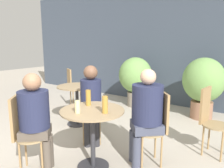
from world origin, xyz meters
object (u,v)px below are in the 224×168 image
bistro_chair_4 (210,116)px  beer_glass_1 (77,107)px  cafe_table_far (77,95)px  potted_plant_0 (135,77)px  bistro_chair_1 (91,106)px  bistro_chair_0 (157,122)px  beer_glass_2 (105,105)px  bistro_chair_3 (73,85)px  cafe_table_near (93,123)px  seated_person_0 (146,110)px  potted_plant_1 (203,83)px  bistro_chair_2 (23,128)px  seated_person_1 (91,98)px  seated_person_2 (36,115)px  beer_glass_0 (88,98)px

bistro_chair_4 → beer_glass_1: 1.81m
cafe_table_far → potted_plant_0: 1.72m
bistro_chair_1 → bistro_chair_4: same height
bistro_chair_0 → beer_glass_2: size_ratio=4.71×
bistro_chair_1 → bistro_chair_3: (-1.48, 1.04, 0.00)m
cafe_table_near → seated_person_0: 0.67m
bistro_chair_3 → potted_plant_1: potted_plant_1 is taller
bistro_chair_2 → potted_plant_0: 3.19m
potted_plant_1 → beer_glass_1: bearing=-103.2°
bistro_chair_3 → bistro_chair_4: bearing=-157.9°
bistro_chair_2 → seated_person_1: (0.15, 1.03, 0.17)m
seated_person_2 → potted_plant_1: (1.10, 3.11, 0.03)m
seated_person_0 → beer_glass_1: 0.84m
bistro_chair_3 → seated_person_2: seated_person_2 is taller
bistro_chair_2 → seated_person_1: bearing=-50.7°
seated_person_1 → seated_person_2: 0.93m
bistro_chair_1 → bistro_chair_3: size_ratio=1.00×
cafe_table_far → bistro_chair_2: bearing=-67.8°
bistro_chair_0 → seated_person_2: 1.47m
bistro_chair_1 → potted_plant_1: size_ratio=0.75×
bistro_chair_0 → beer_glass_1: (-0.64, -0.74, 0.27)m
beer_glass_1 → potted_plant_0: bearing=107.2°
bistro_chair_2 → potted_plant_0: bearing=-36.6°
cafe_table_near → bistro_chair_2: bistro_chair_2 is taller
cafe_table_near → bistro_chair_3: bearing=141.2°
cafe_table_far → bistro_chair_1: 0.74m
potted_plant_1 → seated_person_0: bearing=-93.5°
beer_glass_2 → potted_plant_1: bearing=81.1°
bistro_chair_2 → potted_plant_0: size_ratio=0.78×
bistro_chair_2 → beer_glass_0: 0.84m
beer_glass_0 → beer_glass_1: size_ratio=1.37×
bistro_chair_3 → cafe_table_near: bearing=171.1°
bistro_chair_0 → cafe_table_far: bearing=-145.0°
seated_person_2 → beer_glass_0: bearing=-72.4°
cafe_table_near → cafe_table_far: (-1.19, 0.94, -0.01)m
cafe_table_near → cafe_table_far: size_ratio=1.04×
cafe_table_near → seated_person_1: (-0.44, 0.48, 0.15)m
cafe_table_far → seated_person_1: seated_person_1 is taller
bistro_chair_2 → seated_person_2: (0.11, 0.10, 0.16)m
beer_glass_1 → potted_plant_0: 2.95m
bistro_chair_3 → seated_person_1: bearing=174.0°
cafe_table_far → beer_glass_2: (1.39, -0.95, 0.28)m
bistro_chair_3 → beer_glass_1: bistro_chair_3 is taller
cafe_table_far → potted_plant_1: (1.81, 1.73, 0.17)m
beer_glass_2 → bistro_chair_0: bearing=54.6°
beer_glass_1 → beer_glass_2: size_ratio=0.74×
cafe_table_near → bistro_chair_3: size_ratio=0.82×
beer_glass_0 → potted_plant_1: 2.67m
bistro_chair_1 → beer_glass_0: (0.38, -0.48, 0.29)m
bistro_chair_2 → bistro_chair_3: same height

